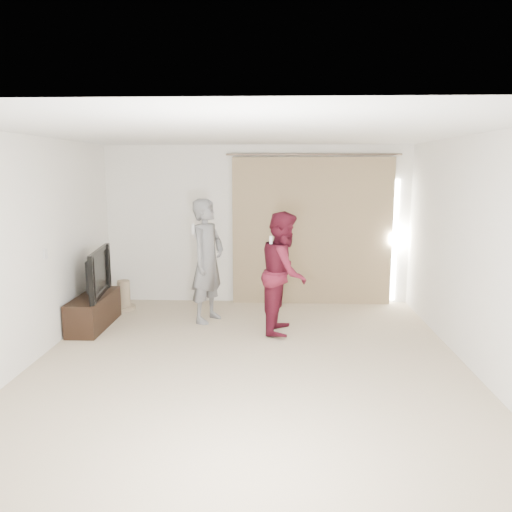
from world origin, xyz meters
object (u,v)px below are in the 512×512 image
at_px(tv, 92,273).
at_px(person_man, 207,261).
at_px(tv_console, 94,311).
at_px(person_woman, 284,272).

distance_m(tv, person_man, 1.63).
relative_size(tv_console, person_man, 0.66).
bearing_deg(person_man, person_woman, -21.68).
height_order(person_man, person_woman, person_man).
distance_m(tv_console, person_woman, 2.76).
bearing_deg(tv, tv_console, -0.00).
xyz_separation_m(tv_console, tv, (0.00, 0.00, 0.56)).
xyz_separation_m(tv_console, person_man, (1.58, 0.35, 0.67)).
height_order(tv_console, person_man, person_man).
relative_size(person_man, person_woman, 1.08).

